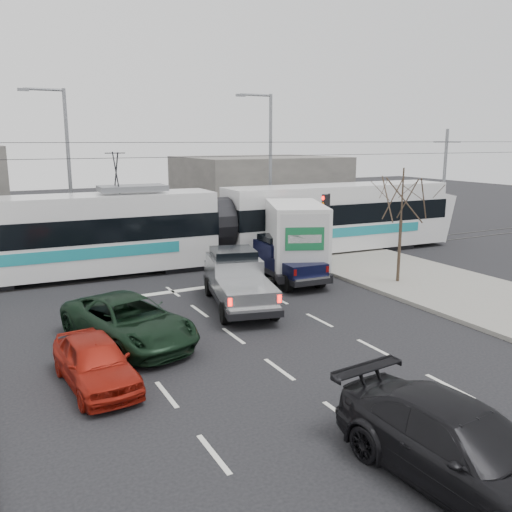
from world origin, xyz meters
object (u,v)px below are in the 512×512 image
green_car (129,321)px  red_car (95,362)px  street_lamp_far (65,163)px  silver_pickup (237,279)px  bare_tree (402,199)px  box_truck (294,239)px  navy_pickup (284,259)px  dark_car (462,448)px  tram (218,225)px  traffic_signal (327,214)px  street_lamp_near (268,160)px

green_car → red_car: green_car is taller
street_lamp_far → silver_pickup: size_ratio=1.50×
green_car → bare_tree: bearing=-7.8°
box_truck → navy_pickup: size_ratio=1.49×
street_lamp_far → red_car: (-2.27, -17.63, -4.45)m
bare_tree → dark_car: bearing=-127.8°
red_car → box_truck: bearing=31.4°
box_truck → red_car: size_ratio=1.87×
box_truck → green_car: box_truck is taller
tram → navy_pickup: 4.89m
bare_tree → box_truck: 5.36m
bare_tree → street_lamp_far: street_lamp_far is taller
dark_car → bare_tree: bearing=47.0°
bare_tree → green_car: 12.95m
red_car → dark_car: 9.01m
traffic_signal → silver_pickup: traffic_signal is taller
dark_car → street_lamp_far: bearing=91.2°
green_car → navy_pickup: bearing=13.6°
navy_pickup → dark_car: size_ratio=0.92×
green_car → red_car: (-1.56, -2.59, -0.08)m
dark_car → traffic_signal: bearing=58.1°
bare_tree → traffic_signal: (-1.13, 4.00, -1.05)m
street_lamp_near → dark_car: street_lamp_near is taller
silver_pickup → box_truck: 5.64m
tram → traffic_signal: bearing=-37.7°
traffic_signal → green_car: bearing=-154.0°
street_lamp_far → tram: street_lamp_far is taller
navy_pickup → bare_tree: bearing=-32.2°
silver_pickup → dark_car: (-1.32, -12.20, -0.25)m
tram → box_truck: 4.39m
tram → box_truck: (2.30, -3.73, -0.32)m
tram → red_car: 14.66m
box_truck → street_lamp_far: bearing=155.0°
navy_pickup → red_car: bearing=-140.9°
traffic_signal → street_lamp_near: street_lamp_near is taller
traffic_signal → box_truck: traffic_signal is taller
traffic_signal → tram: size_ratio=0.13×
street_lamp_near → box_truck: 8.81m
silver_pickup → box_truck: (4.57, 3.23, 0.68)m
box_truck → navy_pickup: (-1.07, -0.89, -0.71)m
street_lamp_near → box_truck: size_ratio=1.24×
street_lamp_far → tram: size_ratio=0.32×
silver_pickup → dark_car: size_ratio=1.12×
box_truck → dark_car: size_ratio=1.37×
bare_tree → red_car: size_ratio=1.29×
silver_pickup → navy_pickup: size_ratio=1.23×
navy_pickup → dark_car: navy_pickup is taller
street_lamp_near → navy_pickup: bearing=-114.3°
tram → dark_car: tram is taller
green_car → dark_car: (3.53, -10.02, 0.03)m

